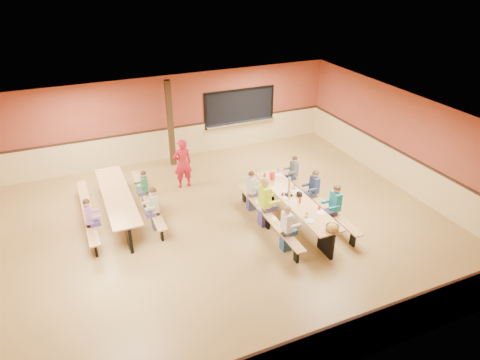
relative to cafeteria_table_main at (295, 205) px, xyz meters
name	(u,v)px	position (x,y,z in m)	size (l,w,h in m)	color
ground	(224,227)	(-1.88, 0.50, -0.53)	(12.00, 12.00, 0.00)	olive
room_envelope	(224,206)	(-1.88, 0.50, 0.16)	(12.04, 10.04, 3.02)	brown
kitchen_pass_through	(240,109)	(0.72, 5.46, 0.96)	(2.78, 0.28, 1.38)	black
structural_post	(170,124)	(-2.08, 4.90, 0.97)	(0.18, 0.18, 3.00)	#2F1F0F
cafeteria_table_main	(295,205)	(0.00, 0.00, 0.00)	(1.91, 3.70, 0.74)	tan
cafeteria_table_second	(118,201)	(-4.41, 2.17, 0.00)	(1.91, 3.70, 0.74)	tan
seated_child_white_left	(286,228)	(-0.83, -1.01, 0.10)	(0.39, 0.32, 1.25)	white
seated_adult_yellow	(265,202)	(-0.83, 0.20, 0.18)	(0.47, 0.38, 1.41)	#D1FF1A
seated_child_grey_left	(251,191)	(-0.83, 1.07, 0.08)	(0.37, 0.30, 1.21)	silver
seated_child_teal_right	(335,207)	(0.82, -0.67, 0.12)	(0.41, 0.34, 1.29)	teal
seated_child_navy_right	(314,190)	(0.82, 0.35, 0.09)	(0.38, 0.31, 1.24)	navy
seated_child_char_right	(294,174)	(0.82, 1.51, 0.07)	(0.36, 0.29, 1.18)	#4C5158
seated_child_purple_sec	(90,220)	(-5.23, 1.31, 0.08)	(0.37, 0.31, 1.22)	#9A63A0
seated_child_green_sec	(145,189)	(-3.58, 2.40, 0.05)	(0.34, 0.28, 1.16)	#2C6946
seated_child_tan_sec	(155,209)	(-3.58, 1.18, 0.09)	(0.38, 0.31, 1.24)	#B3AC90
standing_woman	(183,163)	(-2.21, 3.17, 0.28)	(0.59, 0.39, 1.62)	red
punch_pitcher	(272,176)	(-0.07, 1.24, 0.32)	(0.16, 0.16, 0.22)	red
chip_bowl	(332,227)	(0.07, -1.65, 0.29)	(0.32, 0.32, 0.15)	#F9A627
napkin_dispenser	(299,195)	(0.15, 0.04, 0.28)	(0.10, 0.14, 0.13)	black
condiment_mustard	(289,197)	(-0.18, 0.02, 0.30)	(0.06, 0.06, 0.17)	yellow
condiment_ketchup	(300,200)	(-0.01, -0.26, 0.30)	(0.06, 0.06, 0.17)	#B2140F
table_paddle	(289,191)	(-0.09, 0.21, 0.35)	(0.16, 0.16, 0.56)	black
place_settings	(295,197)	(0.00, 0.00, 0.27)	(0.65, 3.30, 0.11)	beige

